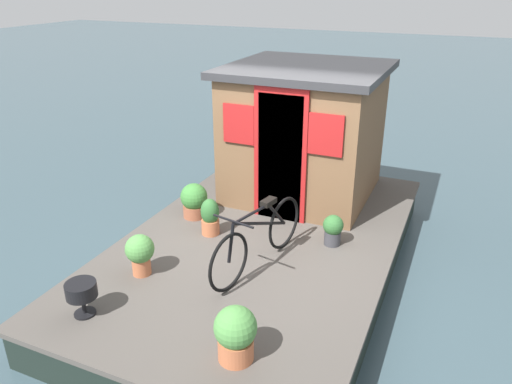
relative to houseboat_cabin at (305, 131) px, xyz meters
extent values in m
plane|color=#384C54|center=(-1.55, 0.00, -1.45)|extent=(60.00, 60.00, 0.00)
cube|color=#4C4742|center=(-1.55, 0.00, -0.99)|extent=(5.33, 3.20, 0.06)
cube|color=black|center=(-1.55, 0.00, -1.24)|extent=(5.22, 3.14, 0.44)
cube|color=brown|center=(0.01, 0.00, -0.06)|extent=(1.94, 1.95, 1.80)
cube|color=#28282B|center=(0.01, 0.00, 0.89)|extent=(2.14, 2.15, 0.10)
cube|color=#19334C|center=(-0.98, 0.00, -0.11)|extent=(0.04, 0.60, 1.70)
cube|color=maroon|center=(-0.98, 0.00, -0.06)|extent=(0.03, 0.72, 1.80)
cube|color=maroon|center=(-0.98, -0.59, 0.29)|extent=(0.03, 0.44, 0.52)
cube|color=maroon|center=(-0.98, 0.59, 0.29)|extent=(0.03, 0.44, 0.52)
torus|color=black|center=(-2.72, -0.12, -0.64)|extent=(0.64, 0.16, 0.64)
torus|color=black|center=(-1.67, -0.33, -0.64)|extent=(0.64, 0.16, 0.64)
cylinder|color=black|center=(-2.15, -0.23, -0.43)|extent=(0.99, 0.23, 0.44)
cylinder|color=black|center=(-2.32, -0.20, -0.24)|extent=(0.64, 0.16, 0.06)
cylinder|color=black|center=(-1.84, -0.30, -0.45)|extent=(0.37, 0.11, 0.40)
cylinder|color=black|center=(-2.68, -0.13, -0.43)|extent=(0.13, 0.06, 0.42)
cube|color=black|center=(-2.01, -0.26, -0.23)|extent=(0.22, 0.14, 0.06)
cylinder|color=black|center=(-2.64, -0.14, -0.20)|extent=(0.12, 0.50, 0.02)
cylinder|color=#B2603D|center=(-3.63, -0.64, -0.86)|extent=(0.31, 0.31, 0.20)
sphere|color=#4C8942|center=(-3.63, -0.64, -0.63)|extent=(0.37, 0.37, 0.37)
cylinder|color=#38383D|center=(-1.37, -0.85, -0.87)|extent=(0.20, 0.20, 0.17)
sphere|color=#2D602D|center=(-1.37, -0.85, -0.70)|extent=(0.25, 0.25, 0.25)
cylinder|color=#B2603D|center=(-1.73, 0.64, -0.86)|extent=(0.23, 0.23, 0.19)
ellipsoid|color=#2D602D|center=(-1.73, 0.64, -0.65)|extent=(0.23, 0.23, 0.34)
cylinder|color=#B2603D|center=(-2.86, 0.89, -0.86)|extent=(0.20, 0.20, 0.20)
sphere|color=#4C8942|center=(-2.86, 0.89, -0.64)|extent=(0.32, 0.32, 0.32)
cylinder|color=#935138|center=(-1.39, 1.07, -0.87)|extent=(0.31, 0.31, 0.17)
sphere|color=#387533|center=(-1.39, 1.07, -0.66)|extent=(0.36, 0.36, 0.36)
cylinder|color=black|center=(-3.67, 0.98, -0.68)|extent=(0.30, 0.30, 0.15)
cylinder|color=black|center=(-3.67, 0.98, -0.85)|extent=(0.04, 0.04, 0.21)
cylinder|color=black|center=(-3.67, 0.98, -0.95)|extent=(0.21, 0.21, 0.02)
camera|label=1|loc=(-6.59, -2.13, 2.07)|focal=34.63mm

